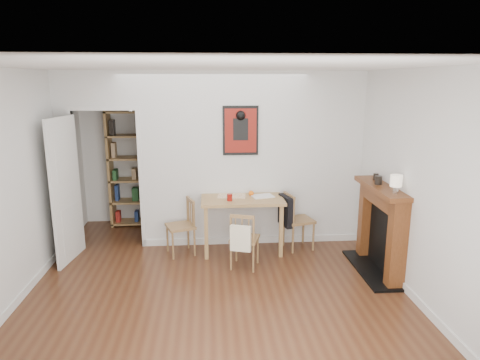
{
  "coord_description": "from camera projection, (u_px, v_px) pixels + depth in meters",
  "views": [
    {
      "loc": [
        -0.07,
        -4.87,
        2.46
      ],
      "look_at": [
        0.34,
        0.6,
        1.18
      ],
      "focal_mm": 32.0,
      "sensor_mm": 36.0,
      "label": 1
    }
  ],
  "objects": [
    {
      "name": "ground",
      "position": [
        217.0,
        284.0,
        5.29
      ],
      "size": [
        5.2,
        5.2,
        0.0
      ],
      "primitive_type": "plane",
      "color": "#4F2D19",
      "rests_on": "ground"
    },
    {
      "name": "room_shell",
      "position": [
        220.0,
        161.0,
        6.31
      ],
      "size": [
        5.2,
        5.2,
        5.2
      ],
      "color": "silver",
      "rests_on": "ground"
    },
    {
      "name": "dining_table",
      "position": [
        242.0,
        204.0,
        6.23
      ],
      "size": [
        1.18,
        0.75,
        0.81
      ],
      "color": "#A97B4F",
      "rests_on": "ground"
    },
    {
      "name": "chair_left",
      "position": [
        180.0,
        227.0,
        6.14
      ],
      "size": [
        0.52,
        0.52,
        0.82
      ],
      "color": "#936844",
      "rests_on": "ground"
    },
    {
      "name": "chair_right",
      "position": [
        297.0,
        220.0,
        6.35
      ],
      "size": [
        0.57,
        0.52,
        0.86
      ],
      "color": "#936844",
      "rests_on": "ground"
    },
    {
      "name": "chair_front",
      "position": [
        244.0,
        239.0,
        5.7
      ],
      "size": [
        0.49,
        0.52,
        0.78
      ],
      "color": "#936844",
      "rests_on": "ground"
    },
    {
      "name": "bookshelf",
      "position": [
        134.0,
        169.0,
        7.3
      ],
      "size": [
        0.84,
        0.34,
        2.0
      ],
      "color": "#A97B4F",
      "rests_on": "ground"
    },
    {
      "name": "fireplace",
      "position": [
        382.0,
        226.0,
        5.55
      ],
      "size": [
        0.45,
        1.25,
        1.16
      ],
      "color": "brown",
      "rests_on": "ground"
    },
    {
      "name": "red_glass",
      "position": [
        230.0,
        197.0,
        6.02
      ],
      "size": [
        0.08,
        0.08,
        0.1
      ],
      "primitive_type": "cylinder",
      "color": "maroon",
      "rests_on": "dining_table"
    },
    {
      "name": "orange_fruit",
      "position": [
        251.0,
        193.0,
        6.28
      ],
      "size": [
        0.08,
        0.08,
        0.08
      ],
      "primitive_type": "sphere",
      "color": "orange",
      "rests_on": "dining_table"
    },
    {
      "name": "placemat",
      "position": [
        232.0,
        196.0,
        6.29
      ],
      "size": [
        0.44,
        0.35,
        0.0
      ],
      "primitive_type": "cube",
      "rotation": [
        0.0,
        0.0,
        -0.12
      ],
      "color": "beige",
      "rests_on": "dining_table"
    },
    {
      "name": "notebook",
      "position": [
        263.0,
        196.0,
        6.24
      ],
      "size": [
        0.35,
        0.29,
        0.02
      ],
      "primitive_type": "cube",
      "rotation": [
        0.0,
        0.0,
        0.25
      ],
      "color": "silver",
      "rests_on": "dining_table"
    },
    {
      "name": "mantel_lamp",
      "position": [
        396.0,
        182.0,
        5.04
      ],
      "size": [
        0.14,
        0.14,
        0.22
      ],
      "color": "silver",
      "rests_on": "fireplace"
    },
    {
      "name": "ceramic_jar_a",
      "position": [
        378.0,
        180.0,
        5.48
      ],
      "size": [
        0.09,
        0.09,
        0.11
      ],
      "primitive_type": "cylinder",
      "color": "black",
      "rests_on": "fireplace"
    },
    {
      "name": "ceramic_jar_b",
      "position": [
        376.0,
        177.0,
        5.73
      ],
      "size": [
        0.07,
        0.07,
        0.09
      ],
      "primitive_type": "cylinder",
      "color": "black",
      "rests_on": "fireplace"
    }
  ]
}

